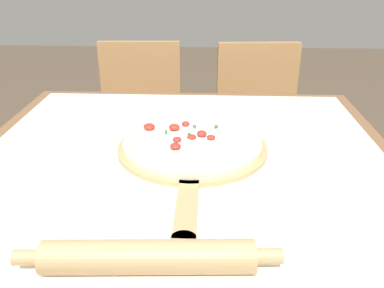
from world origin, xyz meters
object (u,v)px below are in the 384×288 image
pizza_peel (192,151)px  chair_right (258,126)px  pizza (192,141)px  rolling_pin (148,257)px  chair_left (141,124)px

pizza_peel → chair_right: chair_right is taller
pizza_peel → chair_right: (0.28, 0.84, -0.27)m
pizza → chair_right: (0.28, 0.82, -0.29)m
pizza → pizza_peel: bearing=-88.4°
pizza → chair_right: size_ratio=0.42×
rolling_pin → chair_right: size_ratio=0.50×
pizza_peel → rolling_pin: rolling_pin is taller
chair_right → rolling_pin: bearing=-108.5°
pizza_peel → rolling_pin: 0.44m
pizza_peel → pizza: pizza is taller
chair_right → pizza: bearing=-112.7°
pizza → chair_right: 0.91m
pizza_peel → chair_left: chair_left is taller
pizza_peel → pizza: bearing=91.6°
pizza → chair_right: bearing=71.3°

